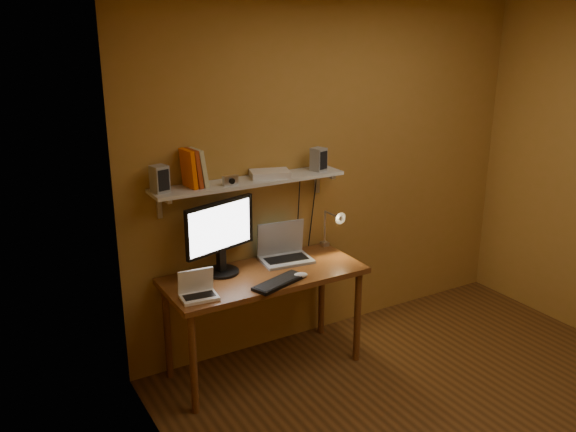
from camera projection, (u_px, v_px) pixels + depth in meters
room at (497, 232)px, 3.38m from camera, size 3.44×3.24×2.64m
desk at (264, 284)px, 4.25m from camera, size 1.40×0.60×0.75m
wall_shelf at (250, 182)px, 4.19m from camera, size 1.40×0.25×0.21m
monitor at (220, 234)px, 4.13m from camera, size 0.56×0.30×0.52m
laptop at (284, 250)px, 4.45m from camera, size 0.39×0.30×0.27m
netbook at (198, 290)px, 3.84m from camera, size 0.24×0.19×0.18m
keyboard at (279, 282)px, 4.05m from camera, size 0.43×0.26×0.02m
mouse at (301, 275)px, 4.14m from camera, size 0.11×0.09×0.03m
desk_lamp at (333, 224)px, 4.58m from camera, size 0.09×0.23×0.38m
speaker_left at (160, 179)px, 3.86m from camera, size 0.12×0.12×0.17m
speaker_right at (319, 159)px, 4.41m from camera, size 0.12×0.12×0.17m
books at (193, 168)px, 3.97m from camera, size 0.14×0.18×0.25m
shelf_camera at (230, 180)px, 4.04m from camera, size 0.11×0.05×0.07m
router at (270, 174)px, 4.25m from camera, size 0.31×0.25×0.05m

